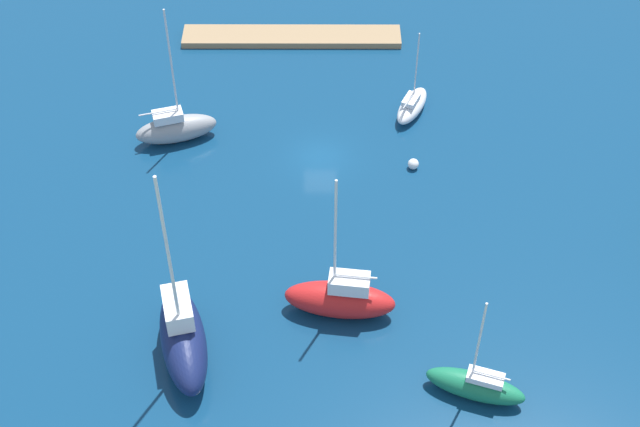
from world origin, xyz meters
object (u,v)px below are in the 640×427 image
(sailboat_red_outer_mooring, at_px, (341,298))
(sailboat_navy_lone_north, at_px, (183,337))
(sailboat_gray_along_channel, at_px, (176,128))
(pier_dock, at_px, (292,36))
(sailboat_green_lone_south, at_px, (476,385))
(sailboat_white_inner_mooring, at_px, (412,105))
(mooring_buoy_white, at_px, (413,164))

(sailboat_red_outer_mooring, height_order, sailboat_navy_lone_north, sailboat_navy_lone_north)
(sailboat_gray_along_channel, relative_size, sailboat_navy_lone_north, 0.76)
(pier_dock, height_order, sailboat_navy_lone_north, sailboat_navy_lone_north)
(sailboat_green_lone_south, relative_size, sailboat_navy_lone_north, 0.54)
(sailboat_white_inner_mooring, xyz_separation_m, sailboat_green_lone_south, (-1.87, 26.32, 0.15))
(sailboat_red_outer_mooring, bearing_deg, sailboat_gray_along_channel, -46.86)
(sailboat_red_outer_mooring, bearing_deg, pier_dock, -75.79)
(sailboat_green_lone_south, bearing_deg, sailboat_gray_along_channel, -30.81)
(sailboat_navy_lone_north, xyz_separation_m, mooring_buoy_white, (-15.04, -17.01, -1.39))
(sailboat_white_inner_mooring, bearing_deg, sailboat_red_outer_mooring, -171.10)
(pier_dock, bearing_deg, sailboat_navy_lone_north, 80.53)
(sailboat_white_inner_mooring, distance_m, sailboat_gray_along_channel, 18.49)
(sailboat_green_lone_south, height_order, sailboat_gray_along_channel, sailboat_gray_along_channel)
(sailboat_gray_along_channel, xyz_separation_m, mooring_buoy_white, (-17.86, 3.22, -0.77))
(sailboat_gray_along_channel, distance_m, sailboat_navy_lone_north, 20.44)
(sailboat_white_inner_mooring, xyz_separation_m, sailboat_red_outer_mooring, (5.90, 20.13, 0.58))
(pier_dock, distance_m, sailboat_green_lone_south, 38.36)
(sailboat_white_inner_mooring, bearing_deg, pier_dock, 68.79)
(sailboat_gray_along_channel, distance_m, sailboat_red_outer_mooring, 20.84)
(sailboat_green_lone_south, distance_m, sailboat_navy_lone_north, 17.48)
(sailboat_navy_lone_north, bearing_deg, sailboat_white_inner_mooring, 132.98)
(sailboat_green_lone_south, bearing_deg, sailboat_navy_lone_north, 8.93)
(sailboat_navy_lone_north, bearing_deg, mooring_buoy_white, 124.65)
(sailboat_green_lone_south, xyz_separation_m, sailboat_navy_lone_north, (17.23, -2.79, 0.88))
(mooring_buoy_white, bearing_deg, sailboat_green_lone_south, 96.33)
(sailboat_green_lone_south, bearing_deg, sailboat_red_outer_mooring, -20.38)
(sailboat_red_outer_mooring, distance_m, sailboat_navy_lone_north, 10.06)
(sailboat_white_inner_mooring, distance_m, sailboat_red_outer_mooring, 20.99)
(pier_dock, xyz_separation_m, sailboat_white_inner_mooring, (-9.73, 10.24, 0.50))
(sailboat_white_inner_mooring, distance_m, sailboat_green_lone_south, 26.39)
(pier_dock, relative_size, sailboat_green_lone_south, 2.29)
(sailboat_gray_along_channel, xyz_separation_m, sailboat_red_outer_mooring, (-12.28, 16.84, 0.18))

